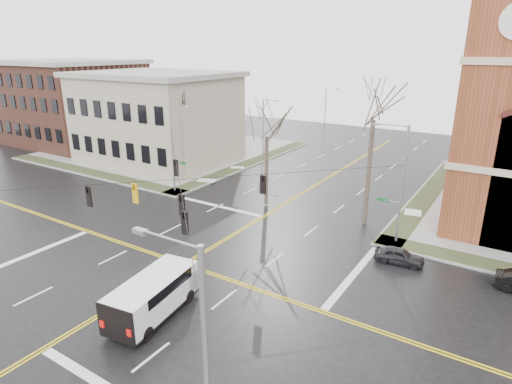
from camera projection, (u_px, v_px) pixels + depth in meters
The scene contains 17 objects.
ground at pixel (184, 264), 29.85m from camera, with size 120.00×120.00×0.00m, color black.
sidewalks at pixel (184, 263), 29.82m from camera, with size 80.00×80.00×0.17m.
road_markings at pixel (184, 264), 29.85m from camera, with size 100.00×100.00×0.01m.
civic_building_a at pixel (157, 120), 55.27m from camera, with size 18.00×14.00×11.00m, color gray.
civic_building_b at pixel (74, 104), 66.91m from camera, with size 18.00×16.00×12.00m, color brown.
signal_pole_ne at pixel (400, 181), 31.66m from camera, with size 2.75×0.22×9.00m.
signal_pole_nw at pixel (173, 146), 43.21m from camera, with size 2.75×0.22×9.00m.
signal_pole_se at pixel (202, 366), 13.31m from camera, with size 2.75×0.22×9.00m.
span_wires at pixel (179, 179), 27.86m from camera, with size 23.02×23.02×0.03m.
traffic_signals at pixel (173, 193), 27.57m from camera, with size 8.21×8.26×1.30m.
streetlight_north_a at pixel (264, 127), 56.19m from camera, with size 2.30×0.20×8.00m.
streetlight_north_b at pixel (326, 109), 72.15m from camera, with size 2.30×0.20×8.00m.
cargo_van at pixel (156, 292), 23.97m from camera, with size 3.11×6.24×2.27m.
parked_car_a at pixel (399, 256), 29.84m from camera, with size 1.35×3.36×1.15m, color black.
tree_nw_far at pixel (170, 111), 45.73m from camera, with size 4.00×4.00×10.97m.
tree_nw_near at pixel (267, 132), 38.69m from camera, with size 4.00×4.00×9.79m.
tree_ne at pixel (374, 113), 33.90m from camera, with size 4.00×4.00×13.08m.
Camera 1 is at (18.60, -19.74, 14.36)m, focal length 30.00 mm.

